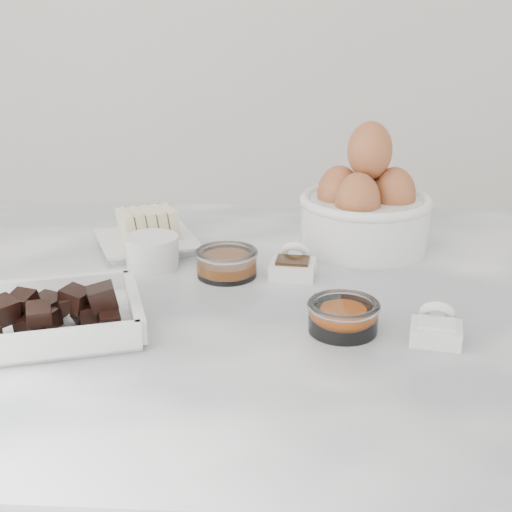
{
  "coord_description": "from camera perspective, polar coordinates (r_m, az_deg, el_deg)",
  "views": [
    {
      "loc": [
        0.07,
        -0.82,
        1.3
      ],
      "look_at": [
        0.02,
        0.03,
        0.98
      ],
      "focal_mm": 50.0,
      "sensor_mm": 36.0,
      "label": 1
    }
  ],
  "objects": [
    {
      "name": "sugar_ramekin",
      "position": [
        0.99,
        -8.31,
        0.49
      ],
      "size": [
        0.07,
        0.07,
        0.04
      ],
      "color": "white",
      "rests_on": "marble_slab"
    },
    {
      "name": "marble_slab",
      "position": [
        0.9,
        -1.38,
        -4.21
      ],
      "size": [
        1.2,
        0.8,
        0.04
      ],
      "primitive_type": "cube",
      "color": "silver",
      "rests_on": "cabinet"
    },
    {
      "name": "salt_spoon",
      "position": [
        0.8,
        14.22,
        -5.57
      ],
      "size": [
        0.06,
        0.07,
        0.04
      ],
      "color": "white",
      "rests_on": "marble_slab"
    },
    {
      "name": "butter_plate",
      "position": [
        1.06,
        -8.89,
        1.81
      ],
      "size": [
        0.18,
        0.18,
        0.06
      ],
      "color": "white",
      "rests_on": "marble_slab"
    },
    {
      "name": "egg_bowl",
      "position": [
        1.05,
        8.73,
        3.86
      ],
      "size": [
        0.19,
        0.19,
        0.19
      ],
      "color": "white",
      "rests_on": "marble_slab"
    },
    {
      "name": "chocolate_dish",
      "position": [
        0.82,
        -16.62,
        -4.31
      ],
      "size": [
        0.25,
        0.22,
        0.06
      ],
      "color": "white",
      "rests_on": "marble_slab"
    },
    {
      "name": "honey_bowl",
      "position": [
        0.95,
        -2.36,
        -0.5
      ],
      "size": [
        0.08,
        0.08,
        0.04
      ],
      "color": "white",
      "rests_on": "marble_slab"
    },
    {
      "name": "vanilla_spoon",
      "position": [
        0.95,
        3.0,
        -0.69
      ],
      "size": [
        0.06,
        0.08,
        0.04
      ],
      "color": "white",
      "rests_on": "marble_slab"
    },
    {
      "name": "zest_bowl",
      "position": [
        0.8,
        7.0,
        -4.72
      ],
      "size": [
        0.08,
        0.08,
        0.04
      ],
      "color": "white",
      "rests_on": "marble_slab"
    }
  ]
}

